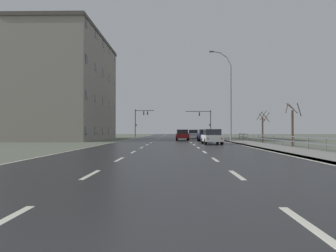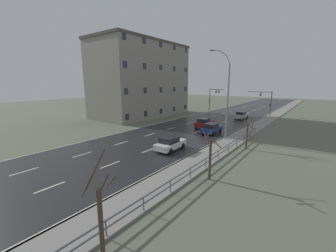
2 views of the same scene
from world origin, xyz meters
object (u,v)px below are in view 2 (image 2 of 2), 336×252
street_lamp_midground (226,97)px  car_distant (212,128)px  traffic_signal_right (266,99)px  car_far_right (170,143)px  car_near_right (241,115)px  traffic_signal_left (213,96)px  brick_building (142,80)px  car_far_left (204,123)px

street_lamp_midground → car_distant: (-2.91, 2.24, -4.87)m
traffic_signal_right → car_far_right: traffic_signal_right is taller
car_distant → car_near_right: (-0.67, 15.65, 0.00)m
car_far_right → car_distant: same height
traffic_signal_left → traffic_signal_right: bearing=-6.7°
street_lamp_midground → car_far_right: (-3.17, -7.88, -4.87)m
traffic_signal_left → street_lamp_midground: bearing=-62.0°
brick_building → car_near_right: bearing=22.8°
traffic_signal_right → car_far_left: bearing=-105.2°
traffic_signal_right → street_lamp_midground: bearing=-88.8°
street_lamp_midground → traffic_signal_right: (-0.52, 25.32, -1.92)m
car_far_left → brick_building: size_ratio=0.18×
car_far_right → brick_building: size_ratio=0.18×
traffic_signal_right → car_near_right: 8.56m
traffic_signal_left → car_distant: traffic_signal_left is taller
car_far_right → brick_building: bearing=138.2°
traffic_signal_left → car_distant: size_ratio=1.44×
car_far_left → traffic_signal_right: bearing=74.0°
car_far_left → brick_building: bearing=167.3°
car_near_right → car_far_right: bearing=-88.8°
street_lamp_midground → traffic_signal_right: size_ratio=2.06×
traffic_signal_left → brick_building: size_ratio=0.26×
street_lamp_midground → car_far_left: size_ratio=2.83×
car_far_left → brick_building: (-18.00, 3.78, 7.33)m
car_distant → street_lamp_midground: bearing=-38.3°
car_distant → car_near_right: 15.67m
traffic_signal_right → car_far_right: size_ratio=1.36×
street_lamp_midground → car_near_right: bearing=101.3°
brick_building → street_lamp_midground: bearing=-21.4°
street_lamp_midground → traffic_signal_right: bearing=91.2°
brick_building → car_far_right: bearing=-39.8°
traffic_signal_right → brick_building: bearing=-145.7°
car_far_right → car_near_right: same height
car_distant → car_near_right: bearing=91.7°
car_distant → brick_building: brick_building is taller
traffic_signal_left → car_far_right: traffic_signal_left is taller
car_far_right → car_near_right: 25.77m
traffic_signal_left → car_distant: 27.41m
car_far_right → traffic_signal_right: bearing=83.4°
traffic_signal_right → car_distant: bearing=-95.9°
car_far_right → car_distant: size_ratio=1.01×
car_distant → car_near_right: size_ratio=1.00×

